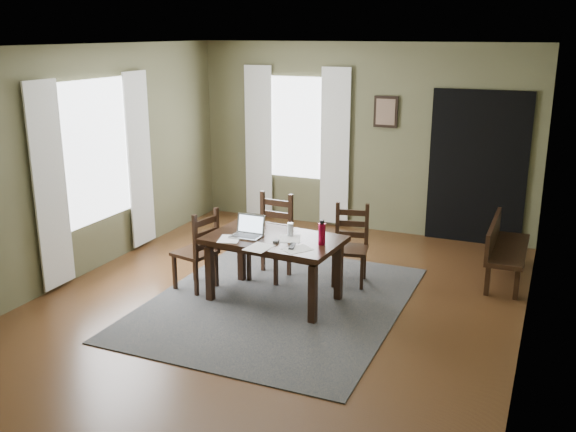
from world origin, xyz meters
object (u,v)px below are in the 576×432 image
at_px(dining_table, 274,245).
at_px(chair_back_right, 350,246).
at_px(laptop, 248,231).
at_px(chair_end, 198,251).
at_px(water_bottle, 322,233).
at_px(chair_back_left, 271,238).
at_px(bench, 503,245).

height_order(dining_table, chair_back_right, chair_back_right).
bearing_deg(laptop, chair_end, -179.63).
bearing_deg(water_bottle, chair_back_left, 143.67).
relative_size(chair_end, water_bottle, 3.59).
bearing_deg(laptop, water_bottle, 2.45).
bearing_deg(chair_back_right, chair_end, -161.08).
bearing_deg(chair_back_left, dining_table, -60.18).
bearing_deg(bench, chair_end, 117.96).
bearing_deg(laptop, dining_table, 11.29).
distance_m(bench, laptop, 3.01).
height_order(chair_end, chair_back_left, chair_back_left).
distance_m(dining_table, laptop, 0.32).
relative_size(dining_table, bench, 1.16).
bearing_deg(water_bottle, chair_end, -178.49).
xyz_separation_m(chair_back_left, chair_back_right, (0.91, 0.20, -0.04)).
bearing_deg(chair_back_right, dining_table, -137.31).
relative_size(chair_end, laptop, 2.89).
relative_size(bench, water_bottle, 4.88).
xyz_separation_m(chair_back_right, laptop, (-0.87, -0.87, 0.33)).
bearing_deg(water_bottle, bench, 44.24).
distance_m(chair_back_left, laptop, 0.73).
relative_size(chair_end, bench, 0.74).
xyz_separation_m(chair_back_left, water_bottle, (0.87, -0.64, 0.35)).
relative_size(dining_table, water_bottle, 5.66).
height_order(dining_table, laptop, laptop).
xyz_separation_m(dining_table, bench, (2.21, 1.60, -0.20)).
xyz_separation_m(chair_end, chair_back_left, (0.60, 0.67, 0.03)).
bearing_deg(dining_table, chair_back_right, 58.00).
height_order(chair_back_left, bench, chair_back_left).
distance_m(chair_end, chair_back_left, 0.90).
bearing_deg(water_bottle, dining_table, 177.87).
bearing_deg(chair_back_right, chair_back_left, -178.75).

